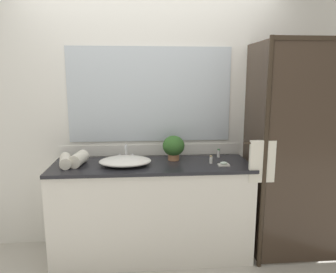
% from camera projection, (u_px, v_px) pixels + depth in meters
% --- Properties ---
extents(ground_plane, '(8.00, 8.00, 0.00)m').
position_uv_depth(ground_plane, '(152.00, 254.00, 3.03)').
color(ground_plane, '#B7B2A8').
extents(wall_back_with_mirror, '(4.40, 0.06, 2.60)m').
position_uv_depth(wall_back_with_mirror, '(150.00, 115.00, 3.12)').
color(wall_back_with_mirror, silver).
rests_on(wall_back_with_mirror, ground_plane).
extents(vanity_cabinet, '(1.80, 0.58, 0.90)m').
position_uv_depth(vanity_cabinet, '(152.00, 210.00, 2.95)').
color(vanity_cabinet, silver).
rests_on(vanity_cabinet, ground_plane).
extents(shower_enclosure, '(1.20, 0.59, 2.00)m').
position_uv_depth(shower_enclosure, '(297.00, 152.00, 2.75)').
color(shower_enclosure, '#2D2319').
rests_on(shower_enclosure, ground_plane).
extents(sink_basin, '(0.47, 0.34, 0.07)m').
position_uv_depth(sink_basin, '(125.00, 161.00, 2.81)').
color(sink_basin, white).
rests_on(sink_basin, vanity_cabinet).
extents(faucet, '(0.17, 0.13, 0.15)m').
position_uv_depth(faucet, '(126.00, 155.00, 2.97)').
color(faucet, silver).
rests_on(faucet, vanity_cabinet).
extents(potted_plant, '(0.21, 0.21, 0.23)m').
position_uv_depth(potted_plant, '(174.00, 147.00, 2.97)').
color(potted_plant, '#B77A51').
rests_on(potted_plant, vanity_cabinet).
extents(soap_dish, '(0.10, 0.07, 0.04)m').
position_uv_depth(soap_dish, '(224.00, 164.00, 2.80)').
color(soap_dish, silver).
rests_on(soap_dish, vanity_cabinet).
extents(amenity_bottle_lotion, '(0.03, 0.03, 0.07)m').
position_uv_depth(amenity_bottle_lotion, '(211.00, 160.00, 2.87)').
color(amenity_bottle_lotion, white).
rests_on(amenity_bottle_lotion, vanity_cabinet).
extents(amenity_bottle_body_wash, '(0.03, 0.03, 0.08)m').
position_uv_depth(amenity_bottle_body_wash, '(219.00, 153.00, 3.09)').
color(amenity_bottle_body_wash, white).
rests_on(amenity_bottle_body_wash, vanity_cabinet).
extents(rolled_towel_near_edge, '(0.15, 0.27, 0.10)m').
position_uv_depth(rolled_towel_near_edge, '(65.00, 161.00, 2.77)').
color(rolled_towel_near_edge, silver).
rests_on(rolled_towel_near_edge, vanity_cabinet).
extents(rolled_towel_middle, '(0.15, 0.26, 0.11)m').
position_uv_depth(rolled_towel_middle, '(79.00, 159.00, 2.81)').
color(rolled_towel_middle, silver).
rests_on(rolled_towel_middle, vanity_cabinet).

